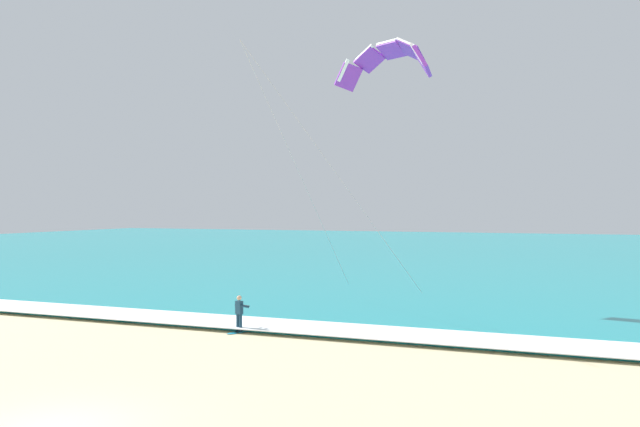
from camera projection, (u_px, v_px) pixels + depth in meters
name	position (u px, v px, depth m)	size (l,w,h in m)	color
sea	(465.00, 250.00, 84.66)	(200.00, 120.00, 0.20)	teal
surf_foam	(282.00, 325.00, 29.58)	(200.00, 3.15, 0.04)	white
surfboard	(239.00, 332.00, 29.02)	(0.92, 1.46, 0.09)	#239EC6
kitesurfer	(239.00, 312.00, 29.02)	(0.64, 0.64, 1.69)	#143347
kite_primary	(387.00, 60.00, 35.82)	(7.41, 10.43, 13.91)	purple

